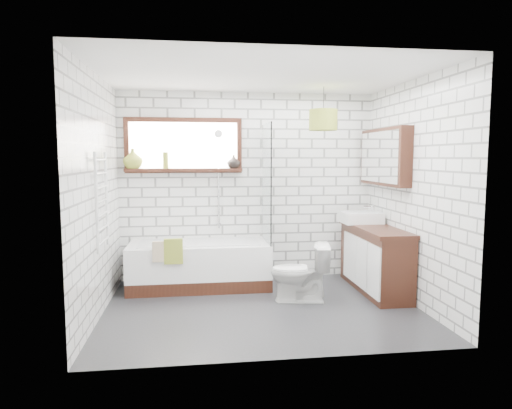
{
  "coord_description": "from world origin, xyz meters",
  "views": [
    {
      "loc": [
        -0.71,
        -4.81,
        1.65
      ],
      "look_at": [
        -0.03,
        0.25,
        1.12
      ],
      "focal_mm": 32.0,
      "sensor_mm": 36.0,
      "label": 1
    }
  ],
  "objects": [
    {
      "name": "tap",
      "position": [
        1.58,
        0.83,
        0.94
      ],
      "size": [
        0.04,
        0.04,
        0.18
      ],
      "primitive_type": "cylinder",
      "rotation": [
        0.0,
        0.0,
        -0.27
      ],
      "color": "silver",
      "rests_on": "vanity"
    },
    {
      "name": "towel_radiator",
      "position": [
        -1.66,
        0.0,
        1.2
      ],
      "size": [
        0.06,
        0.52,
        1.0
      ],
      "primitive_type": "cube",
      "color": "white",
      "rests_on": "wall_left"
    },
    {
      "name": "wall_right",
      "position": [
        1.7,
        0.0,
        1.25
      ],
      "size": [
        0.01,
        2.6,
        2.5
      ],
      "primitive_type": "cube",
      "color": "white",
      "rests_on": "ground"
    },
    {
      "name": "vase_olive",
      "position": [
        -1.5,
        1.23,
        1.61
      ],
      "size": [
        0.31,
        0.31,
        0.26
      ],
      "primitive_type": "imported",
      "rotation": [
        0.0,
        0.0,
        -0.29
      ],
      "color": "olive",
      "rests_on": "window"
    },
    {
      "name": "shower_riser",
      "position": [
        -0.4,
        1.26,
        1.35
      ],
      "size": [
        0.02,
        0.02,
        1.3
      ],
      "primitive_type": "cylinder",
      "color": "silver",
      "rests_on": "wall_back"
    },
    {
      "name": "towel_beige",
      "position": [
        -1.12,
        0.52,
        0.55
      ],
      "size": [
        0.19,
        0.05,
        0.24
      ],
      "primitive_type": "cube",
      "color": "tan",
      "rests_on": "bathtub"
    },
    {
      "name": "wall_front",
      "position": [
        0.0,
        -1.3,
        1.25
      ],
      "size": [
        3.4,
        0.01,
        2.5
      ],
      "primitive_type": "cube",
      "color": "white",
      "rests_on": "ground"
    },
    {
      "name": "mirror_cabinet",
      "position": [
        1.62,
        0.6,
        1.65
      ],
      "size": [
        0.16,
        1.2,
        0.7
      ],
      "primitive_type": "cube",
      "color": "black",
      "rests_on": "wall_right"
    },
    {
      "name": "vanity",
      "position": [
        1.48,
        0.46,
        0.4
      ],
      "size": [
        0.45,
        1.39,
        0.8
      ],
      "primitive_type": "cube",
      "color": "black",
      "rests_on": "floor"
    },
    {
      "name": "toilet",
      "position": [
        0.47,
        0.18,
        0.33
      ],
      "size": [
        0.48,
        0.71,
        0.67
      ],
      "primitive_type": "imported",
      "rotation": [
        0.0,
        0.0,
        -1.74
      ],
      "color": "white",
      "rests_on": "floor"
    },
    {
      "name": "bottle",
      "position": [
        -1.09,
        1.23,
        1.59
      ],
      "size": [
        0.09,
        0.09,
        0.21
      ],
      "primitive_type": "cylinder",
      "rotation": [
        0.0,
        0.0,
        -0.4
      ],
      "color": "olive",
      "rests_on": "window"
    },
    {
      "name": "towel_green",
      "position": [
        -0.97,
        0.52,
        0.55
      ],
      "size": [
        0.22,
        0.06,
        0.3
      ],
      "primitive_type": "cube",
      "color": "olive",
      "rests_on": "bathtub"
    },
    {
      "name": "pendant",
      "position": [
        0.86,
        0.68,
        2.1
      ],
      "size": [
        0.34,
        0.34,
        0.25
      ],
      "primitive_type": "cylinder",
      "color": "olive",
      "rests_on": "ceiling"
    },
    {
      "name": "window",
      "position": [
        -0.85,
        1.26,
        1.8
      ],
      "size": [
        1.52,
        0.16,
        0.68
      ],
      "primitive_type": "cube",
      "color": "black",
      "rests_on": "wall_back"
    },
    {
      "name": "basin",
      "position": [
        1.42,
        0.83,
        0.87
      ],
      "size": [
        0.49,
        0.43,
        0.14
      ],
      "primitive_type": "cube",
      "color": "white",
      "rests_on": "vanity"
    },
    {
      "name": "floor",
      "position": [
        0.0,
        0.0,
        -0.01
      ],
      "size": [
        3.4,
        2.6,
        0.01
      ],
      "primitive_type": "cube",
      "color": "black",
      "rests_on": "ground"
    },
    {
      "name": "wall_back",
      "position": [
        0.0,
        1.3,
        1.25
      ],
      "size": [
        3.4,
        0.01,
        2.5
      ],
      "primitive_type": "cube",
      "color": "white",
      "rests_on": "ground"
    },
    {
      "name": "ceiling",
      "position": [
        0.0,
        0.0,
        2.5
      ],
      "size": [
        3.4,
        2.6,
        0.01
      ],
      "primitive_type": "cube",
      "color": "white",
      "rests_on": "ground"
    },
    {
      "name": "vase_dark",
      "position": [
        -0.2,
        1.23,
        1.57
      ],
      "size": [
        0.21,
        0.21,
        0.18
      ],
      "primitive_type": "imported",
      "rotation": [
        0.0,
        0.0,
        -0.29
      ],
      "color": "black",
      "rests_on": "window"
    },
    {
      "name": "bathtub",
      "position": [
        -0.67,
        0.91,
        0.28
      ],
      "size": [
        1.76,
        0.78,
        0.57
      ],
      "primitive_type": "cube",
      "color": "white",
      "rests_on": "floor"
    },
    {
      "name": "wall_left",
      "position": [
        -1.7,
        0.0,
        1.25
      ],
      "size": [
        0.01,
        2.6,
        2.5
      ],
      "primitive_type": "cube",
      "color": "white",
      "rests_on": "ground"
    },
    {
      "name": "shower_screen",
      "position": [
        0.19,
        0.91,
        1.32
      ],
      "size": [
        0.02,
        0.72,
        1.5
      ],
      "primitive_type": "cube",
      "color": "white",
      "rests_on": "bathtub"
    }
  ]
}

